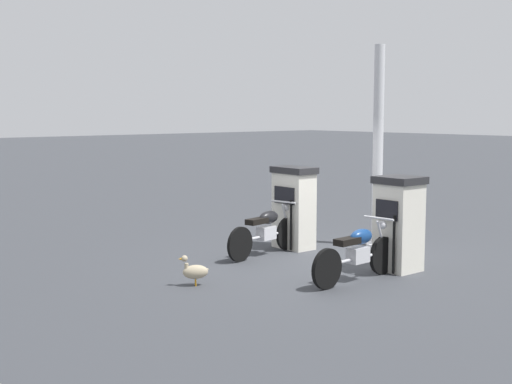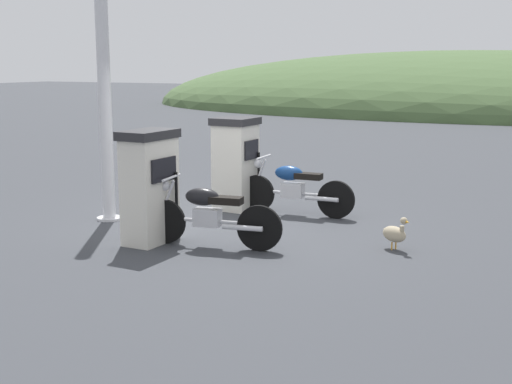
{
  "view_description": "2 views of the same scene",
  "coord_description": "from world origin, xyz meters",
  "px_view_note": "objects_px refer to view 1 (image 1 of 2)",
  "views": [
    {
      "loc": [
        8.69,
        8.27,
        2.62
      ],
      "look_at": [
        1.15,
        -0.49,
        1.27
      ],
      "focal_mm": 48.94,
      "sensor_mm": 36.0,
      "label": 1
    },
    {
      "loc": [
        5.06,
        -8.93,
        2.47
      ],
      "look_at": [
        0.81,
        -0.5,
        0.69
      ],
      "focal_mm": 48.5,
      "sensor_mm": 36.0,
      "label": 2
    }
  ],
  "objects_px": {
    "fuel_pump_near": "(294,207)",
    "motorcycle_near_pump": "(266,230)",
    "fuel_pump_far": "(399,223)",
    "motorcycle_far_pump": "(357,252)",
    "wandering_duck": "(195,271)",
    "canopy_support_pole": "(378,150)"
  },
  "relations": [
    {
      "from": "fuel_pump_far",
      "to": "motorcycle_far_pump",
      "type": "relative_size",
      "value": 0.78
    },
    {
      "from": "wandering_duck",
      "to": "motorcycle_far_pump",
      "type": "bearing_deg",
      "value": 146.32
    },
    {
      "from": "motorcycle_near_pump",
      "to": "canopy_support_pole",
      "type": "bearing_deg",
      "value": 162.45
    },
    {
      "from": "fuel_pump_near",
      "to": "motorcycle_near_pump",
      "type": "bearing_deg",
      "value": 9.61
    },
    {
      "from": "motorcycle_far_pump",
      "to": "fuel_pump_far",
      "type": "bearing_deg",
      "value": -177.98
    },
    {
      "from": "motorcycle_near_pump",
      "to": "canopy_support_pole",
      "type": "height_order",
      "value": "canopy_support_pole"
    },
    {
      "from": "motorcycle_near_pump",
      "to": "wandering_duck",
      "type": "relative_size",
      "value": 4.15
    },
    {
      "from": "motorcycle_near_pump",
      "to": "canopy_support_pole",
      "type": "xyz_separation_m",
      "value": [
        -2.26,
        0.71,
        1.39
      ]
    },
    {
      "from": "fuel_pump_far",
      "to": "motorcycle_far_pump",
      "type": "height_order",
      "value": "fuel_pump_far"
    },
    {
      "from": "fuel_pump_near",
      "to": "motorcycle_far_pump",
      "type": "distance_m",
      "value": 2.75
    },
    {
      "from": "motorcycle_far_pump",
      "to": "fuel_pump_near",
      "type": "bearing_deg",
      "value": -112.78
    },
    {
      "from": "motorcycle_near_pump",
      "to": "motorcycle_far_pump",
      "type": "height_order",
      "value": "motorcycle_near_pump"
    },
    {
      "from": "motorcycle_far_pump",
      "to": "canopy_support_pole",
      "type": "height_order",
      "value": "canopy_support_pole"
    },
    {
      "from": "fuel_pump_near",
      "to": "motorcycle_near_pump",
      "type": "xyz_separation_m",
      "value": [
        0.84,
        0.14,
        -0.33
      ]
    },
    {
      "from": "motorcycle_near_pump",
      "to": "wandering_duck",
      "type": "height_order",
      "value": "motorcycle_near_pump"
    },
    {
      "from": "motorcycle_near_pump",
      "to": "fuel_pump_far",
      "type": "bearing_deg",
      "value": 109.84
    },
    {
      "from": "fuel_pump_far",
      "to": "motorcycle_near_pump",
      "type": "bearing_deg",
      "value": -70.16
    },
    {
      "from": "fuel_pump_far",
      "to": "wandering_duck",
      "type": "height_order",
      "value": "fuel_pump_far"
    },
    {
      "from": "fuel_pump_near",
      "to": "wandering_duck",
      "type": "relative_size",
      "value": 3.3
    },
    {
      "from": "fuel_pump_near",
      "to": "wandering_duck",
      "type": "distance_m",
      "value": 3.39
    },
    {
      "from": "motorcycle_near_pump",
      "to": "motorcycle_far_pump",
      "type": "bearing_deg",
      "value": 84.86
    },
    {
      "from": "fuel_pump_far",
      "to": "wandering_duck",
      "type": "bearing_deg",
      "value": -23.26
    }
  ]
}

